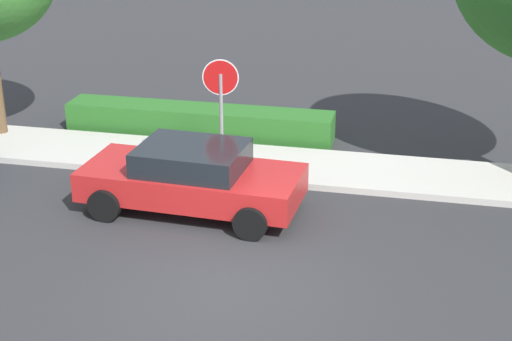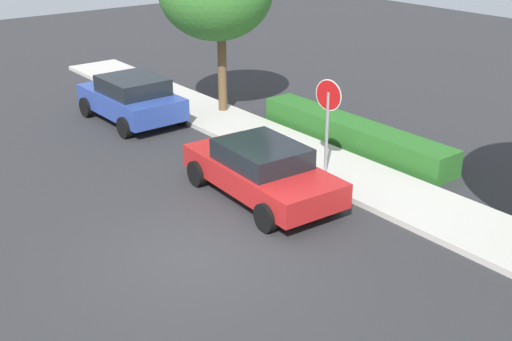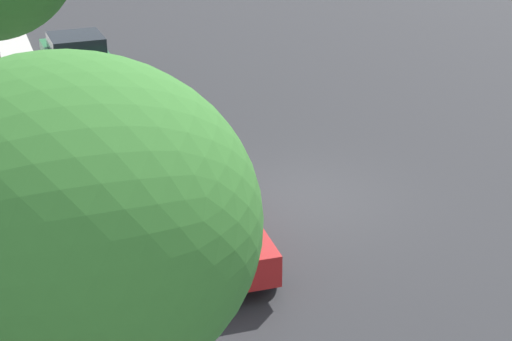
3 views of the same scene
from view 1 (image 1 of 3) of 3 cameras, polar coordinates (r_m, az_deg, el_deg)
ground_plane at (r=13.05m, az=-2.36°, el=-8.16°), size 60.00×60.00×0.00m
sidewalk_curb at (r=17.48m, az=1.85°, el=0.34°), size 32.00×2.09×0.14m
stop_sign at (r=16.76m, az=-2.57°, el=5.45°), size 0.78×0.12×2.55m
parked_car_red at (r=15.30m, az=-4.68°, el=-0.48°), size 4.36×2.22×1.34m
fire_hydrant at (r=17.56m, az=-7.90°, el=1.25°), size 0.30×0.22×0.72m
front_yard_hedge at (r=19.51m, az=-4.17°, el=3.58°), size 6.67×0.98×0.72m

